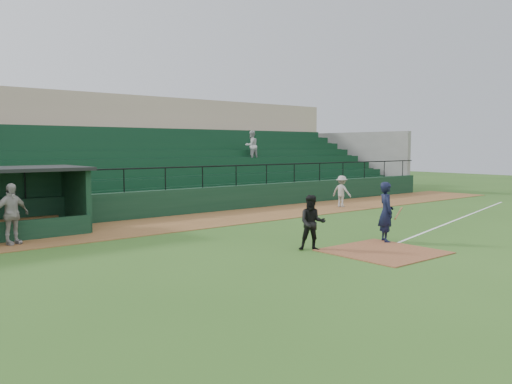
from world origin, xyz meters
TOP-DOWN VIEW (x-y plane):
  - ground at (0.00, 0.00)m, footprint 90.00×90.00m
  - warning_track at (0.00, 8.00)m, footprint 40.00×4.00m
  - home_plate_dirt at (0.00, -1.00)m, footprint 3.00×3.00m
  - foul_line at (8.00, 1.20)m, footprint 17.49×4.44m
  - stadium_structure at (-0.00, 16.46)m, footprint 38.00×13.08m
  - batter_at_plate at (1.40, -0.05)m, footprint 1.20×0.87m
  - umpire at (-1.48, 0.53)m, footprint 1.04×1.02m
  - runner at (7.77, 7.45)m, footprint 0.78×1.14m
  - dugout_player_a at (-8.29, 7.20)m, footprint 1.24×0.79m

SIDE VIEW (x-z plane):
  - ground at x=0.00m, z-range 0.00..0.00m
  - foul_line at x=8.00m, z-range 0.00..0.01m
  - warning_track at x=0.00m, z-range 0.00..0.03m
  - home_plate_dirt at x=0.00m, z-range 0.00..0.03m
  - runner at x=7.77m, z-range 0.03..1.65m
  - umpire at x=-1.48m, z-range 0.00..1.69m
  - batter_at_plate at x=1.40m, z-range 0.00..2.00m
  - dugout_player_a at x=-8.29m, z-range 0.03..1.99m
  - stadium_structure at x=0.00m, z-range -0.90..5.50m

